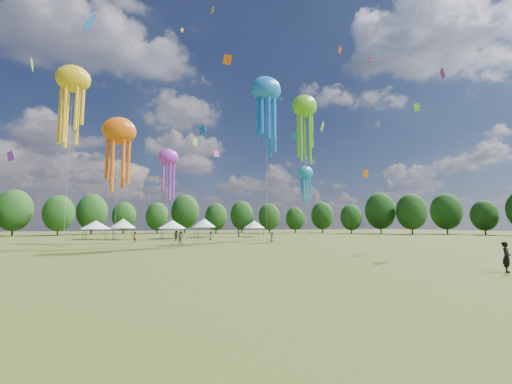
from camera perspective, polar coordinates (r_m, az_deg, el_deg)
name	(u,v)px	position (r m, az deg, el deg)	size (l,w,h in m)	color
ground	(387,280)	(18.61, 22.29, -14.31)	(300.00, 300.00, 0.00)	#384416
observer_main	(507,257)	(24.94, 38.14, -9.11)	(0.67, 0.44, 1.85)	black
spectator_near	(180,238)	(50.35, -13.32, -7.91)	(0.90, 0.70, 1.84)	gray
spectators_far	(202,235)	(64.35, -9.52, -7.59)	(23.59, 22.31, 1.83)	gray
festival_tents	(172,224)	(70.44, -14.71, -5.53)	(38.98, 8.32, 4.28)	#47474C
show_kites	(241,120)	(60.44, -2.62, 12.72)	(50.01, 17.41, 32.56)	orange
small_kites	(210,71)	(62.25, -8.12, 20.60)	(67.94, 47.42, 46.23)	orange
treeline	(172,209)	(76.52, -14.76, -2.90)	(201.57, 95.24, 13.43)	#38281C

